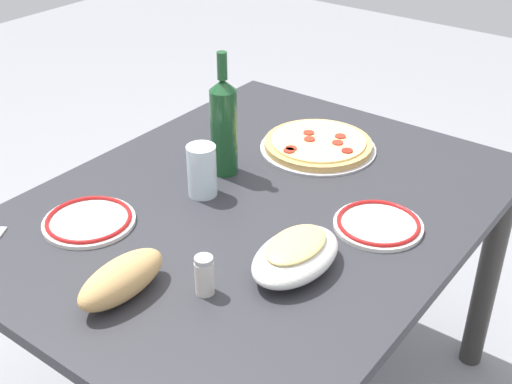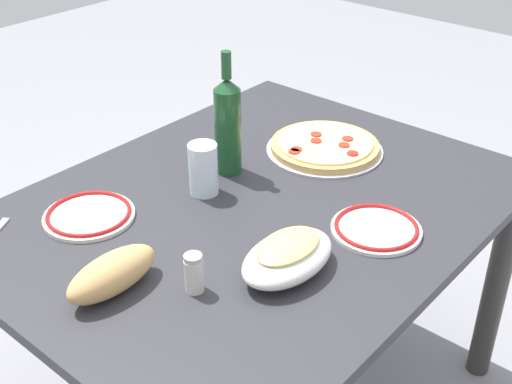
{
  "view_description": "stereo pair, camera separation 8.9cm",
  "coord_description": "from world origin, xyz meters",
  "px_view_note": "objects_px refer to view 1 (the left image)",
  "views": [
    {
      "loc": [
        -1.14,
        -0.86,
        1.61
      ],
      "look_at": [
        0.0,
        0.0,
        0.76
      ],
      "focal_mm": 47.29,
      "sensor_mm": 36.0,
      "label": 1
    },
    {
      "loc": [
        -1.08,
        -0.93,
        1.61
      ],
      "look_at": [
        0.0,
        0.0,
        0.76
      ],
      "focal_mm": 47.29,
      "sensor_mm": 36.0,
      "label": 2
    }
  ],
  "objects_px": {
    "side_plate_near": "(89,220)",
    "side_plate_far": "(378,224)",
    "spice_shaker": "(204,275)",
    "dining_table": "(256,239)",
    "wine_bottle": "(224,125)",
    "baked_pasta_dish": "(296,254)",
    "bread_loaf": "(120,278)",
    "water_glass": "(202,171)",
    "pepperoni_pizza": "(318,145)"
  },
  "relations": [
    {
      "from": "side_plate_near",
      "to": "side_plate_far",
      "type": "distance_m",
      "value": 0.68
    },
    {
      "from": "side_plate_far",
      "to": "spice_shaker",
      "type": "relative_size",
      "value": 2.42
    },
    {
      "from": "dining_table",
      "to": "wine_bottle",
      "type": "relative_size",
      "value": 3.89
    },
    {
      "from": "baked_pasta_dish",
      "to": "bread_loaf",
      "type": "relative_size",
      "value": 1.12
    },
    {
      "from": "spice_shaker",
      "to": "water_glass",
      "type": "bearing_deg",
      "value": 41.53
    },
    {
      "from": "dining_table",
      "to": "side_plate_near",
      "type": "bearing_deg",
      "value": 140.59
    },
    {
      "from": "dining_table",
      "to": "baked_pasta_dish",
      "type": "bearing_deg",
      "value": -125.93
    },
    {
      "from": "dining_table",
      "to": "water_glass",
      "type": "relative_size",
      "value": 9.64
    },
    {
      "from": "baked_pasta_dish",
      "to": "spice_shaker",
      "type": "height_order",
      "value": "spice_shaker"
    },
    {
      "from": "baked_pasta_dish",
      "to": "dining_table",
      "type": "bearing_deg",
      "value": 54.07
    },
    {
      "from": "dining_table",
      "to": "wine_bottle",
      "type": "bearing_deg",
      "value": 64.86
    },
    {
      "from": "pepperoni_pizza",
      "to": "bread_loaf",
      "type": "distance_m",
      "value": 0.78
    },
    {
      "from": "bread_loaf",
      "to": "spice_shaker",
      "type": "xyz_separation_m",
      "value": [
        0.11,
        -0.13,
        0.0
      ]
    },
    {
      "from": "wine_bottle",
      "to": "water_glass",
      "type": "distance_m",
      "value": 0.15
    },
    {
      "from": "dining_table",
      "to": "side_plate_near",
      "type": "xyz_separation_m",
      "value": [
        -0.31,
        0.26,
        0.12
      ]
    },
    {
      "from": "side_plate_far",
      "to": "baked_pasta_dish",
      "type": "bearing_deg",
      "value": 165.69
    },
    {
      "from": "wine_bottle",
      "to": "baked_pasta_dish",
      "type": "bearing_deg",
      "value": -121.78
    },
    {
      "from": "dining_table",
      "to": "spice_shaker",
      "type": "bearing_deg",
      "value": -159.61
    },
    {
      "from": "bread_loaf",
      "to": "wine_bottle",
      "type": "bearing_deg",
      "value": 16.76
    },
    {
      "from": "pepperoni_pizza",
      "to": "water_glass",
      "type": "distance_m",
      "value": 0.4
    },
    {
      "from": "wine_bottle",
      "to": "water_glass",
      "type": "bearing_deg",
      "value": -166.8
    },
    {
      "from": "pepperoni_pizza",
      "to": "side_plate_far",
      "type": "height_order",
      "value": "pepperoni_pizza"
    },
    {
      "from": "pepperoni_pizza",
      "to": "baked_pasta_dish",
      "type": "xyz_separation_m",
      "value": [
        -0.5,
        -0.26,
        0.03
      ]
    },
    {
      "from": "wine_bottle",
      "to": "side_plate_far",
      "type": "relative_size",
      "value": 1.58
    },
    {
      "from": "dining_table",
      "to": "pepperoni_pizza",
      "type": "relative_size",
      "value": 3.92
    },
    {
      "from": "dining_table",
      "to": "baked_pasta_dish",
      "type": "xyz_separation_m",
      "value": [
        -0.17,
        -0.23,
        0.15
      ]
    },
    {
      "from": "pepperoni_pizza",
      "to": "wine_bottle",
      "type": "xyz_separation_m",
      "value": [
        -0.26,
        0.13,
        0.12
      ]
    },
    {
      "from": "side_plate_far",
      "to": "water_glass",
      "type": "bearing_deg",
      "value": 107.18
    },
    {
      "from": "water_glass",
      "to": "side_plate_far",
      "type": "relative_size",
      "value": 0.64
    },
    {
      "from": "side_plate_near",
      "to": "water_glass",
      "type": "bearing_deg",
      "value": -25.21
    },
    {
      "from": "side_plate_near",
      "to": "spice_shaker",
      "type": "bearing_deg",
      "value": -94.06
    },
    {
      "from": "side_plate_near",
      "to": "spice_shaker",
      "type": "relative_size",
      "value": 2.51
    },
    {
      "from": "dining_table",
      "to": "side_plate_far",
      "type": "distance_m",
      "value": 0.33
    },
    {
      "from": "wine_bottle",
      "to": "spice_shaker",
      "type": "bearing_deg",
      "value": -145.31
    },
    {
      "from": "wine_bottle",
      "to": "side_plate_near",
      "type": "xyz_separation_m",
      "value": [
        -0.39,
        0.1,
        -0.13
      ]
    },
    {
      "from": "dining_table",
      "to": "spice_shaker",
      "type": "xyz_separation_m",
      "value": [
        -0.34,
        -0.13,
        0.15
      ]
    },
    {
      "from": "dining_table",
      "to": "bread_loaf",
      "type": "relative_size",
      "value": 6.05
    },
    {
      "from": "wine_bottle",
      "to": "spice_shaker",
      "type": "distance_m",
      "value": 0.51
    },
    {
      "from": "baked_pasta_dish",
      "to": "wine_bottle",
      "type": "xyz_separation_m",
      "value": [
        0.24,
        0.39,
        0.1
      ]
    },
    {
      "from": "dining_table",
      "to": "baked_pasta_dish",
      "type": "distance_m",
      "value": 0.32
    },
    {
      "from": "baked_pasta_dish",
      "to": "side_plate_near",
      "type": "xyz_separation_m",
      "value": [
        -0.15,
        0.49,
        -0.03
      ]
    },
    {
      "from": "wine_bottle",
      "to": "bread_loaf",
      "type": "height_order",
      "value": "wine_bottle"
    },
    {
      "from": "pepperoni_pizza",
      "to": "spice_shaker",
      "type": "relative_size",
      "value": 3.8
    },
    {
      "from": "wine_bottle",
      "to": "side_plate_near",
      "type": "bearing_deg",
      "value": 166.15
    },
    {
      "from": "side_plate_near",
      "to": "bread_loaf",
      "type": "bearing_deg",
      "value": -117.84
    },
    {
      "from": "dining_table",
      "to": "side_plate_near",
      "type": "height_order",
      "value": "side_plate_near"
    },
    {
      "from": "side_plate_near",
      "to": "bread_loaf",
      "type": "distance_m",
      "value": 0.29
    },
    {
      "from": "pepperoni_pizza",
      "to": "baked_pasta_dish",
      "type": "height_order",
      "value": "baked_pasta_dish"
    },
    {
      "from": "side_plate_far",
      "to": "side_plate_near",
      "type": "bearing_deg",
      "value": 125.74
    },
    {
      "from": "dining_table",
      "to": "pepperoni_pizza",
      "type": "xyz_separation_m",
      "value": [
        0.34,
        0.03,
        0.12
      ]
    }
  ]
}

